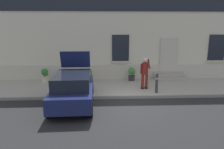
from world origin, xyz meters
TOP-DOWN VIEW (x-y plane):
  - ground_plane at (0.00, 0.00)m, footprint 80.00×80.00m
  - sidewalk at (0.00, 2.80)m, footprint 24.00×3.60m
  - curb_edge at (0.00, 0.94)m, footprint 24.00×0.12m
  - building_facade at (0.01, 5.29)m, footprint 24.00×1.52m
  - entrance_stoop at (3.34, 4.23)m, footprint 1.97×0.96m
  - hatchback_car_navy at (-2.38, 0.13)m, footprint 1.90×4.12m
  - bollard_near_person at (1.77, 1.35)m, footprint 0.15×0.15m
  - person_on_phone at (1.28, 2.09)m, footprint 0.51×0.47m
  - planter_cream at (-4.64, 3.90)m, footprint 0.44×0.44m
  - planter_terracotta at (-1.90, 3.86)m, footprint 0.44×0.44m
  - planter_charcoal at (0.83, 4.02)m, footprint 0.44×0.44m

SIDE VIEW (x-z plane):
  - ground_plane at x=0.00m, z-range 0.00..0.00m
  - sidewalk at x=0.00m, z-range 0.00..0.15m
  - curb_edge at x=0.00m, z-range 0.00..0.15m
  - entrance_stoop at x=3.34m, z-range 0.10..0.58m
  - planter_cream at x=-4.64m, z-range 0.18..1.04m
  - planter_terracotta at x=-1.90m, z-range 0.18..1.04m
  - planter_charcoal at x=0.83m, z-range 0.18..1.04m
  - bollard_near_person at x=1.77m, z-range 0.19..1.24m
  - hatchback_car_navy at x=-2.38m, z-range -0.37..1.97m
  - person_on_phone at x=1.28m, z-range 0.28..2.03m
  - building_facade at x=0.01m, z-range -0.02..7.48m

